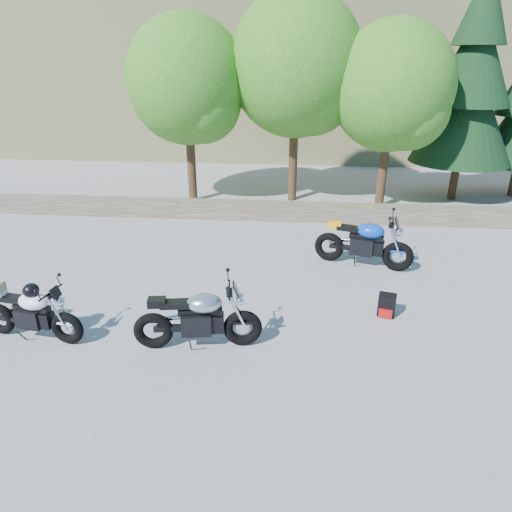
# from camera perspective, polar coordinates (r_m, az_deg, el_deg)

# --- Properties ---
(ground) EXTENTS (90.00, 90.00, 0.00)m
(ground) POSITION_cam_1_polar(r_m,az_deg,el_deg) (8.65, -1.95, -7.16)
(ground) COLOR gray
(ground) RESTS_ON ground
(stone_wall) EXTENTS (22.00, 0.55, 0.50)m
(stone_wall) POSITION_cam_1_polar(r_m,az_deg,el_deg) (13.57, 0.94, 5.67)
(stone_wall) COLOR #43392D
(stone_wall) RESTS_ON ground
(hillside) EXTENTS (80.00, 30.00, 15.00)m
(hillside) POSITION_cam_1_polar(r_m,az_deg,el_deg) (35.56, 9.75, 28.25)
(hillside) COLOR olive
(hillside) RESTS_ON ground
(tree_decid_left) EXTENTS (3.67, 3.67, 5.62)m
(tree_decid_left) POSITION_cam_1_polar(r_m,az_deg,el_deg) (14.92, -8.26, 20.33)
(tree_decid_left) COLOR #382314
(tree_decid_left) RESTS_ON ground
(tree_decid_mid) EXTENTS (4.08, 4.08, 6.24)m
(tree_decid_mid) POSITION_cam_1_polar(r_m,az_deg,el_deg) (14.91, 5.45, 22.02)
(tree_decid_mid) COLOR #382314
(tree_decid_mid) RESTS_ON ground
(tree_decid_right) EXTENTS (3.54, 3.54, 5.41)m
(tree_decid_right) POSITION_cam_1_polar(r_m,az_deg,el_deg) (14.59, 17.04, 19.00)
(tree_decid_right) COLOR #382314
(tree_decid_right) RESTS_ON ground
(conifer_near) EXTENTS (3.17, 3.17, 7.06)m
(conifer_near) POSITION_cam_1_polar(r_m,az_deg,el_deg) (16.44, 25.30, 18.91)
(conifer_near) COLOR #382314
(conifer_near) RESTS_ON ground
(silver_bike) EXTENTS (2.11, 0.67, 1.06)m
(silver_bike) POSITION_cam_1_polar(r_m,az_deg,el_deg) (7.53, -7.19, -7.85)
(silver_bike) COLOR black
(silver_bike) RESTS_ON ground
(white_bike) EXTENTS (1.90, 0.60, 1.05)m
(white_bike) POSITION_cam_1_polar(r_m,az_deg,el_deg) (8.56, -26.43, -6.25)
(white_bike) COLOR black
(white_bike) RESTS_ON ground
(blue_bike) EXTENTS (2.21, 0.90, 1.13)m
(blue_bike) POSITION_cam_1_polar(r_m,az_deg,el_deg) (10.63, 13.36, 1.56)
(blue_bike) COLOR black
(blue_bike) RESTS_ON ground
(backpack) EXTENTS (0.36, 0.33, 0.43)m
(backpack) POSITION_cam_1_polar(r_m,az_deg,el_deg) (8.83, 16.02, -5.96)
(backpack) COLOR black
(backpack) RESTS_ON ground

